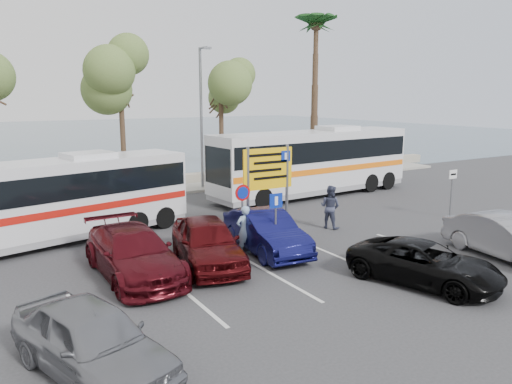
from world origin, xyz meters
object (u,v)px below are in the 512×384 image
coach_bus_left (50,203)px  car_silver_a (92,340)px  car_blue (266,232)px  pedestrian_near (245,230)px  suv_black (424,263)px  direction_sign (268,176)px  car_maroon (133,253)px  pedestrian_far (330,207)px  coach_bus_right (313,164)px  car_silver_b (507,237)px  car_red (207,242)px  street_lamp_right (202,111)px

coach_bus_left → car_silver_a: (-0.85, -10.00, -0.81)m
car_blue → pedestrian_near: pedestrian_near is taller
suv_black → coach_bus_left: bearing=113.5°
car_silver_a → car_blue: 8.77m
direction_sign → car_maroon: (-5.95, -1.70, -1.68)m
car_silver_a → suv_black: 9.60m
pedestrian_near → pedestrian_far: (4.78, 1.17, 0.05)m
coach_bus_right → suv_black: (-5.25, -12.35, -1.15)m
coach_bus_right → car_silver_b: coach_bus_right is taller
car_red → car_silver_b: car_red is taller
car_silver_a → coach_bus_left: bearing=68.3°
direction_sign → pedestrian_near: size_ratio=2.08×
coach_bus_left → car_blue: size_ratio=2.44×
coach_bus_left → direction_sign: bearing=-23.8°
car_red → car_maroon: bearing=-172.8°
coach_bus_right → street_lamp_right: bearing=134.0°
direction_sign → car_blue: size_ratio=0.80×
coach_bus_left → car_silver_b: bearing=-37.0°
direction_sign → coach_bus_right: 8.64m
street_lamp_right → car_maroon: (-7.95, -12.02, -3.85)m
car_blue → car_red: 2.41m
pedestrian_far → car_silver_b: bearing=179.1°
car_red → pedestrian_far: pedestrian_far is taller
car_blue → car_maroon: size_ratio=0.87×
car_silver_a → suv_black: bearing=-16.8°
coach_bus_left → car_red: 6.59m
car_blue → pedestrian_far: pedestrian_far is taller
coach_bus_left → car_silver_b: (13.06, -9.82, -0.81)m
street_lamp_right → car_blue: street_lamp_right is taller
car_maroon → suv_black: bearing=-35.0°
car_red → coach_bus_right: bearing=49.4°
pedestrian_far → suv_black: bearing=141.3°
street_lamp_right → car_silver_a: size_ratio=1.85×
direction_sign → car_silver_b: size_ratio=0.80×
coach_bus_right → car_blue: (-7.65, -7.35, -1.03)m
car_blue → pedestrian_near: size_ratio=2.60×
coach_bus_right → car_silver_a: (-14.85, -12.35, -1.03)m
car_blue → pedestrian_far: bearing=24.5°
car_maroon → car_silver_b: 12.47m
car_silver_a → suv_black: size_ratio=0.97×
coach_bus_right → pedestrian_near: (-8.41, -7.16, -0.90)m
coach_bus_left → pedestrian_far: bearing=-19.3°
suv_black → pedestrian_near: pedestrian_near is taller
street_lamp_right → car_blue: (-3.15, -12.02, -3.86)m
direction_sign → coach_bus_right: size_ratio=0.29×
coach_bus_right → suv_black: size_ratio=2.77×
coach_bus_right → car_silver_b: (-0.94, -12.18, -1.03)m
street_lamp_right → suv_black: size_ratio=1.79×
car_red → car_silver_b: bearing=-14.4°
coach_bus_right → car_blue: coach_bus_right is taller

